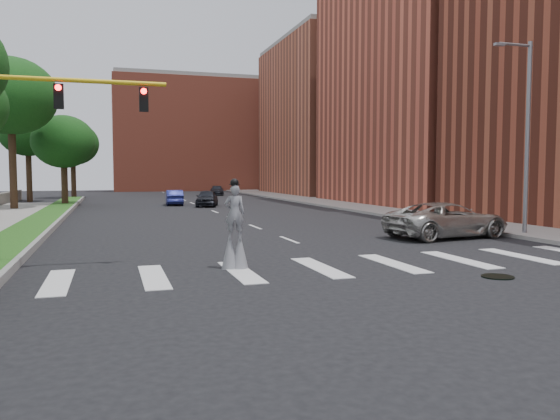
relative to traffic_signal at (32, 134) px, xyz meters
name	(u,v)px	position (x,y,z in m)	size (l,w,h in m)	color
ground_plane	(371,271)	(9.78, -3.00, -4.15)	(160.00, 160.00, 0.00)	black
grass_median	(41,221)	(-1.72, 17.00, -4.03)	(2.00, 60.00, 0.25)	#1F4F16
median_curb	(60,220)	(-0.67, 17.00, -4.01)	(0.20, 60.00, 0.28)	gray
sidewalk_right	(370,208)	(22.28, 22.00, -4.06)	(5.00, 90.00, 0.18)	gray
manhole	(498,277)	(12.78, -5.00, -4.13)	(0.90, 0.90, 0.04)	black
building_mid	(439,76)	(31.78, 27.00, 7.85)	(16.00, 22.00, 24.00)	#BA523A
building_far	(337,120)	(31.78, 51.00, 5.85)	(16.00, 22.00, 20.00)	#B65D43
building_backdrop	(193,136)	(15.78, 75.00, 4.85)	(26.00, 14.00, 18.00)	#BA523A
streetlight	(526,131)	(20.68, 3.00, 0.75)	(2.05, 0.20, 9.00)	slate
traffic_signal	(32,134)	(0.00, 0.00, 0.00)	(5.30, 0.23, 6.20)	black
stilt_performer	(235,234)	(5.89, -1.36, -3.05)	(0.83, 0.59, 2.82)	black
suv_crossing	(447,220)	(16.98, 3.66, -3.34)	(2.70, 5.85, 1.63)	#B5B2AB
car_near	(207,198)	(10.32, 29.61, -3.41)	(1.74, 4.32, 1.47)	black
car_mid	(174,198)	(7.79, 32.42, -3.46)	(1.45, 4.16, 1.37)	navy
car_far	(217,191)	(15.44, 51.98, -3.54)	(1.71, 4.22, 1.22)	black
tree_4	(10,96)	(-4.96, 28.75, 4.68)	(6.99, 6.99, 11.84)	black
tree_5	(28,132)	(-5.57, 42.21, 2.85)	(5.74, 5.74, 9.49)	black
tree_6	(63,142)	(-1.63, 33.81, 1.50)	(5.46, 5.46, 8.00)	black
tree_7	(73,144)	(-1.80, 49.37, 2.09)	(5.85, 5.85, 8.76)	black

